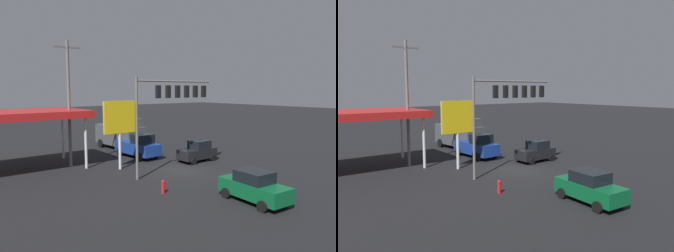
% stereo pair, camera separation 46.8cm
% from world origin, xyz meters
% --- Properties ---
extents(ground_plane, '(200.00, 200.00, 0.00)m').
position_xyz_m(ground_plane, '(0.00, 0.00, 0.00)').
color(ground_plane, black).
extents(traffic_signal_assembly, '(7.64, 0.43, 7.71)m').
position_xyz_m(traffic_signal_assembly, '(1.36, 0.05, 6.01)').
color(traffic_signal_assembly, slate).
rests_on(traffic_signal_assembly, ground).
extents(utility_pole, '(2.40, 0.26, 10.94)m').
position_xyz_m(utility_pole, '(6.85, -7.19, 5.76)').
color(utility_pole, slate).
rests_on(utility_pole, ground).
extents(gas_station_canopy, '(11.56, 6.49, 5.00)m').
position_xyz_m(gas_station_canopy, '(11.27, -8.28, 4.64)').
color(gas_station_canopy, red).
rests_on(gas_station_canopy, ground).
extents(price_sign, '(2.92, 0.27, 5.82)m').
position_xyz_m(price_sign, '(3.98, -3.56, 4.24)').
color(price_sign, silver).
rests_on(price_sign, ground).
extents(pickup_parked, '(2.47, 5.29, 2.40)m').
position_xyz_m(pickup_parked, '(0.08, -6.65, 1.11)').
color(pickup_parked, navy).
rests_on(pickup_parked, ground).
extents(delivery_truck, '(2.90, 6.93, 3.58)m').
position_xyz_m(delivery_truck, '(-0.91, -11.80, 1.69)').
color(delivery_truck, '#474C51').
rests_on(delivery_truck, ground).
extents(sedan_far, '(2.33, 4.53, 1.93)m').
position_xyz_m(sedan_far, '(1.82, 8.58, 0.95)').
color(sedan_far, '#0C592D').
rests_on(sedan_far, ground).
extents(hatchback_crossing, '(3.81, 1.98, 1.97)m').
position_xyz_m(hatchback_crossing, '(-3.34, -1.70, 0.95)').
color(hatchback_crossing, black).
rests_on(hatchback_crossing, ground).
extents(fire_hydrant, '(0.24, 0.24, 0.88)m').
position_xyz_m(fire_hydrant, '(5.11, 3.86, 0.44)').
color(fire_hydrant, red).
rests_on(fire_hydrant, ground).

